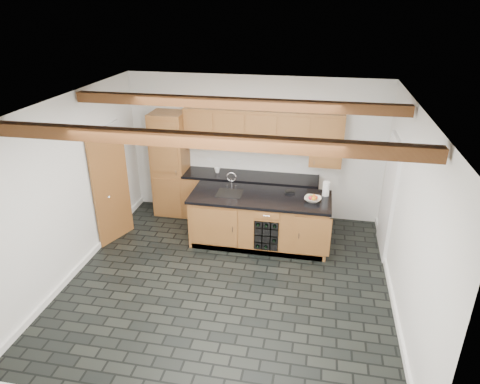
% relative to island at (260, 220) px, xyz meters
% --- Properties ---
extents(ground, '(5.00, 5.00, 0.00)m').
position_rel_island_xyz_m(ground, '(-0.31, -1.28, -0.46)').
color(ground, black).
rests_on(ground, ground).
extents(room_shell, '(5.01, 5.00, 5.00)m').
position_rel_island_xyz_m(room_shell, '(-0.39, -0.75, 1.06)').
color(room_shell, white).
rests_on(room_shell, ground).
extents(back_cabinetry, '(3.65, 0.62, 2.20)m').
position_rel_island_xyz_m(back_cabinetry, '(-0.68, 0.95, 0.51)').
color(back_cabinetry, '#976230').
rests_on(back_cabinetry, ground).
extents(island, '(2.48, 0.96, 0.93)m').
position_rel_island_xyz_m(island, '(0.00, 0.00, 0.00)').
color(island, '#976230').
rests_on(island, ground).
extents(faucet, '(0.45, 0.40, 0.34)m').
position_rel_island_xyz_m(faucet, '(-0.56, 0.05, 0.50)').
color(faucet, black).
rests_on(faucet, island).
extents(kitchen_scale, '(0.19, 0.13, 0.05)m').
position_rel_island_xyz_m(kitchen_scale, '(0.49, 0.24, 0.49)').
color(kitchen_scale, black).
rests_on(kitchen_scale, island).
extents(fruit_bowl, '(0.33, 0.33, 0.07)m').
position_rel_island_xyz_m(fruit_bowl, '(0.90, -0.03, 0.50)').
color(fruit_bowl, beige).
rests_on(fruit_bowl, island).
extents(fruit_cluster, '(0.16, 0.17, 0.07)m').
position_rel_island_xyz_m(fruit_cluster, '(0.90, -0.03, 0.54)').
color(fruit_cluster, '#BE3919').
rests_on(fruit_cluster, fruit_bowl).
extents(paper_towel, '(0.12, 0.12, 0.26)m').
position_rel_island_xyz_m(paper_towel, '(1.11, 0.25, 0.59)').
color(paper_towel, white).
rests_on(paper_towel, island).
extents(mug, '(0.14, 0.14, 0.10)m').
position_rel_island_xyz_m(mug, '(-1.00, 0.94, 0.52)').
color(mug, white).
rests_on(mug, back_cabinetry).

